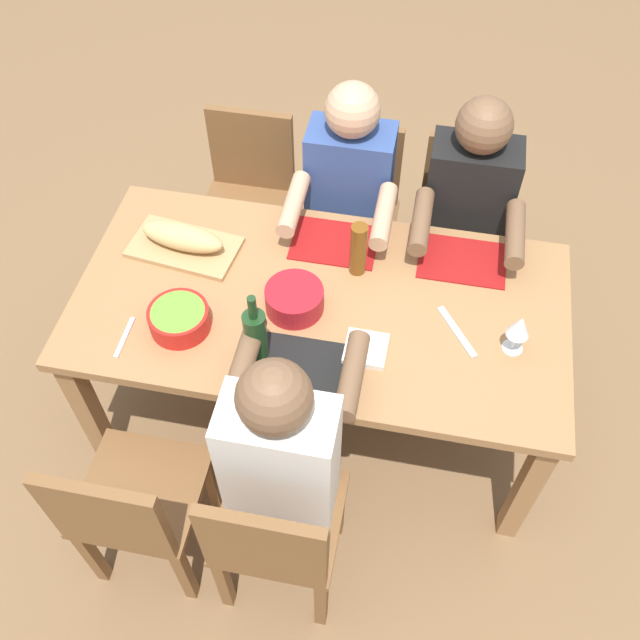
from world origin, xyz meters
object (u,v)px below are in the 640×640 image
diner_near_center (284,453)px  chair_far_right (460,221)px  chair_far_center (353,207)px  diner_far_right (465,214)px  chair_near_left (130,509)px  serving_bowl_salad (179,318)px  bread_loaf (182,237)px  beer_bottle (358,249)px  chair_near_center (274,536)px  napkin_stack (366,349)px  dining_table (320,316)px  wine_glass (519,328)px  cutting_board (185,247)px  wine_bottle (255,334)px  diner_far_center (347,199)px  chair_far_left (249,193)px  serving_bowl_greens (294,298)px

diner_near_center → chair_far_right: bearing=70.5°
chair_far_center → diner_far_right: size_ratio=0.71×
chair_near_left → serving_bowl_salad: chair_near_left is taller
bread_loaf → chair_far_right: bearing=31.1°
diner_near_center → diner_far_right: bearing=67.7°
bread_loaf → beer_bottle: size_ratio=1.45×
chair_near_center → napkin_stack: bearing=71.8°
dining_table → diner_far_right: 0.76m
chair_far_right → beer_bottle: size_ratio=3.86×
serving_bowl_salad → bread_loaf: 0.37m
wine_glass → napkin_stack: wine_glass is taller
cutting_board → wine_bottle: wine_bottle is taller
chair_near_left → diner_far_right: 1.67m
diner_near_center → chair_near_left: (-0.48, -0.18, -0.21)m
serving_bowl_salad → chair_far_center: bearing=65.3°
cutting_board → bread_loaf: size_ratio=1.25×
wine_bottle → napkin_stack: (0.35, 0.08, -0.10)m
cutting_board → serving_bowl_salad: bearing=-74.4°
diner_far_right → bread_loaf: bearing=-157.0°
diner_far_center → dining_table: bearing=-90.0°
chair_far_right → diner_far_right: (-0.00, -0.18, 0.21)m
diner_far_center → serving_bowl_salad: diner_far_center is taller
chair_near_left → chair_far_right: 1.81m
chair_far_right → cutting_board: bearing=-148.9°
dining_table → chair_far_center: (0.00, 0.77, -0.17)m
diner_far_center → bread_loaf: (-0.55, -0.44, 0.11)m
cutting_board → beer_bottle: (0.65, 0.02, 0.10)m
diner_far_right → chair_far_center: bearing=159.0°
dining_table → chair_far_right: chair_far_right is taller
diner_far_center → cutting_board: (-0.55, -0.44, 0.05)m
diner_near_center → wine_glass: (0.67, 0.50, 0.16)m
diner_far_right → wine_bottle: bearing=-127.1°
chair_far_right → serving_bowl_salad: 1.38m
diner_far_right → serving_bowl_salad: (-0.93, -0.79, 0.09)m
chair_far_left → serving_bowl_greens: (0.40, -0.82, 0.31)m
chair_far_center → chair_near_center: bearing=-90.0°
chair_near_left → chair_far_right: size_ratio=1.00×
diner_far_center → napkin_stack: bearing=-76.0°
diner_near_center → cutting_board: size_ratio=3.00×
chair_far_left → bread_loaf: bearing=-96.1°
cutting_board → bread_loaf: 0.06m
chair_near_center → diner_near_center: size_ratio=0.71×
diner_near_center → diner_far_right: size_ratio=1.00×
cutting_board → bread_loaf: bread_loaf is taller
diner_near_center → cutting_board: diner_near_center is taller
serving_bowl_salad → bread_loaf: bread_loaf is taller
diner_near_center → wine_bottle: bearing=116.5°
chair_far_left → diner_far_center: diner_far_center is taller
wine_glass → diner_far_center: bearing=135.3°
diner_far_center → chair_near_left: bearing=-109.5°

